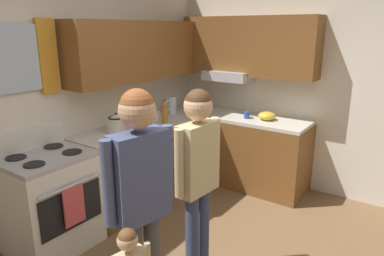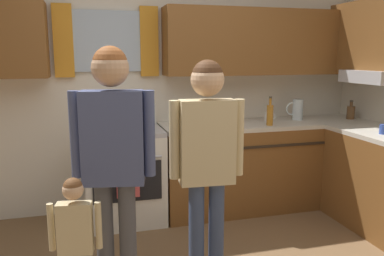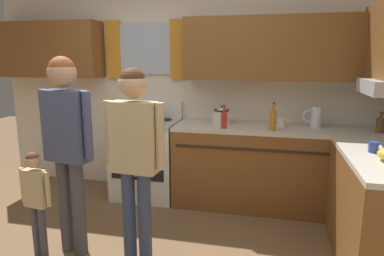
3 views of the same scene
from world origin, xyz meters
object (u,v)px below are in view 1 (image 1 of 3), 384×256
Objects in this scene: bottle_sauce_red at (135,125)px; mixing_bowl at (267,116)px; stovetop_kettle at (116,123)px; water_pitcher at (172,105)px; bottle_squat_brown at (204,101)px; mug_ceramic_white at (156,115)px; stove_oven at (50,200)px; mug_cobalt_blue at (247,115)px; bottle_oil_amber at (165,114)px; adult_holding_child at (140,186)px; adult_in_plaid at (198,166)px.

bottle_sauce_red is 1.19× the size of mixing_bowl.
stovetop_kettle is 0.99m from water_pitcher.
stovetop_kettle reaches higher than bottle_squat_brown.
bottle_squat_brown reaches higher than mug_ceramic_white.
bottle_squat_brown reaches higher than stove_oven.
water_pitcher is (-0.33, 0.91, 0.07)m from mug_cobalt_blue.
mug_cobalt_blue is at bearing -21.27° from stove_oven.
bottle_oil_amber is at bearing -113.91° from mug_ceramic_white.
stove_oven is 1.94m from water_pitcher.
water_pitcher is at bearing 1.65° from stove_oven.
stovetop_kettle reaches higher than mug_cobalt_blue.
stove_oven is 5.00× the size of water_pitcher.
bottle_squat_brown is 0.99× the size of mixing_bowl.
mug_cobalt_blue is 0.07× the size of adult_holding_child.
bottle_sauce_red is at bearing 146.25° from mixing_bowl.
stovetop_kettle reaches higher than stove_oven.
stovetop_kettle is at bearing 71.10° from adult_in_plaid.
adult_in_plaid reaches higher than bottle_squat_brown.
bottle_sauce_red is 2.14× the size of mug_cobalt_blue.
mug_cobalt_blue is 1.11m from mug_ceramic_white.
bottle_sauce_red is at bearing 152.48° from mug_cobalt_blue.
mug_ceramic_white is at bearing 50.92° from adult_in_plaid.
adult_holding_child is (-1.60, -1.13, 0.02)m from bottle_oil_amber.
stovetop_kettle reaches higher than mixing_bowl.
stovetop_kettle is (-0.55, 0.21, -0.01)m from bottle_oil_amber.
bottle_sauce_red is at bearing -164.98° from water_pitcher.
mug_cobalt_blue is 1.85m from adult_in_plaid.
bottle_squat_brown is 1.79× the size of mug_cobalt_blue.
water_pitcher is (0.34, 0.02, 0.06)m from mug_ceramic_white.
bottle_oil_amber is 0.18× the size of adult_in_plaid.
adult_holding_child reaches higher than mug_cobalt_blue.
bottle_squat_brown is 0.75× the size of stovetop_kettle.
mixing_bowl is at bearing -38.70° from stovetop_kettle.
stovetop_kettle is (-0.06, 0.22, 0.00)m from bottle_sauce_red.
stove_oven is 2.51m from bottle_squat_brown.
mixing_bowl is (2.26, -1.08, 0.48)m from stove_oven.
bottle_sauce_red is 0.15× the size of adult_holding_child.
stovetop_kettle is at bearing 51.74° from adult_holding_child.
adult_holding_child is 0.59m from adult_in_plaid.
bottle_squat_brown is at bearing 72.03° from mug_cobalt_blue.
bottle_squat_brown is 0.84m from mug_cobalt_blue.
adult_in_plaid is at bearing -108.90° from stovetop_kettle.
mixing_bowl is (0.40, -1.14, -0.06)m from water_pitcher.
bottle_sauce_red reaches higher than bottle_squat_brown.
mixing_bowl is 2.45m from adult_holding_child.
water_pitcher is at bearing 110.10° from mug_cobalt_blue.
stovetop_kettle is (-0.64, -0.00, 0.05)m from mug_ceramic_white.
mug_ceramic_white is at bearing 174.73° from bottle_squat_brown.
bottle_oil_amber is 0.59m from stovetop_kettle.
mug_cobalt_blue is at bearing -27.52° from bottle_sauce_red.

